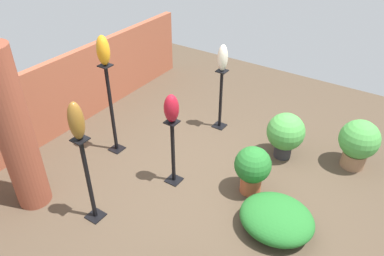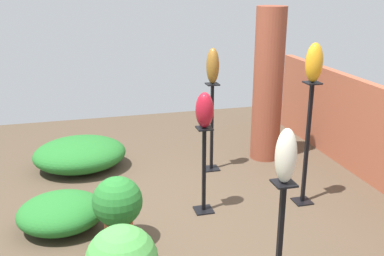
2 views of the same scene
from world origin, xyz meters
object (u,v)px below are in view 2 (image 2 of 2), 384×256
object	(u,v)px
art_vase_ruby	(204,110)
art_vase_amber	(314,63)
pedestal_ivory	(279,248)
potted_plant_front_left	(118,206)
art_vase_bronze	(213,66)
brick_pillar	(268,85)
pedestal_ruby	(204,174)
pedestal_amber	(307,149)
art_vase_ivory	(286,156)
pedestal_bronze	(212,131)

from	to	relation	value
art_vase_ruby	art_vase_amber	world-z (taller)	art_vase_amber
pedestal_ivory	art_vase_ruby	distance (m)	1.68
pedestal_ivory	potted_plant_front_left	xyz separation A→B (m)	(-1.13, -1.13, -0.07)
art_vase_ruby	art_vase_bronze	distance (m)	1.18
brick_pillar	pedestal_ruby	size ratio (longest dim) A/B	2.17
pedestal_amber	art_vase_bronze	xyz separation A→B (m)	(-1.16, -0.74, 0.75)
pedestal_ruby	pedestal_amber	world-z (taller)	pedestal_amber
pedestal_amber	art_vase_amber	world-z (taller)	art_vase_amber
art_vase_ruby	art_vase_bronze	world-z (taller)	art_vase_bronze
art_vase_ivory	potted_plant_front_left	xyz separation A→B (m)	(-1.13, -1.13, -0.83)
pedestal_bronze	art_vase_ivory	world-z (taller)	art_vase_ivory
pedestal_amber	art_vase_amber	size ratio (longest dim) A/B	3.40
art_vase_bronze	potted_plant_front_left	distance (m)	2.25
brick_pillar	pedestal_ruby	world-z (taller)	brick_pillar
pedestal_amber	potted_plant_front_left	xyz separation A→B (m)	(0.31, -2.12, -0.25)
pedestal_ivory	art_vase_bronze	bearing A→B (deg)	174.33
pedestal_bronze	art_vase_ruby	distance (m)	1.31
pedestal_ruby	potted_plant_front_left	bearing A→B (deg)	-67.59
pedestal_bronze	art_vase_amber	bearing A→B (deg)	32.26
art_vase_bronze	art_vase_ivory	world-z (taller)	art_vase_bronze
pedestal_ruby	pedestal_bronze	distance (m)	1.16
brick_pillar	pedestal_ivory	distance (m)	3.09
pedestal_bronze	art_vase_ruby	bearing A→B (deg)	-21.33
art_vase_ruby	art_vase_bronze	xyz separation A→B (m)	(-1.07, 0.42, 0.24)
brick_pillar	pedestal_bronze	size ratio (longest dim) A/B	1.79
pedestal_ivory	art_vase_ruby	xyz separation A→B (m)	(-1.53, -0.16, 0.69)
pedestal_bronze	art_vase_ivory	bearing A→B (deg)	-5.67
pedestal_bronze	art_vase_ruby	size ratio (longest dim) A/B	3.12
pedestal_ruby	art_vase_bronze	world-z (taller)	art_vase_bronze
art_vase_ruby	art_vase_amber	size ratio (longest dim) A/B	0.91
pedestal_bronze	art_vase_bronze	xyz separation A→B (m)	(0.00, 0.00, 0.86)
brick_pillar	pedestal_bronze	distance (m)	1.03
art_vase_ruby	art_vase_amber	bearing A→B (deg)	85.41
brick_pillar	art_vase_amber	bearing A→B (deg)	-5.31
pedestal_amber	art_vase_ivory	bearing A→B (deg)	-34.70
brick_pillar	pedestal_amber	size ratio (longest dim) A/B	1.50
pedestal_bronze	pedestal_ivory	bearing A→B (deg)	-5.67
pedestal_amber	art_vase_ivory	xyz separation A→B (m)	(1.43, -0.99, 0.58)
pedestal_amber	art_vase_ivory	world-z (taller)	art_vase_ivory
brick_pillar	pedestal_amber	world-z (taller)	brick_pillar
pedestal_amber	brick_pillar	bearing A→B (deg)	174.69
pedestal_ivory	art_vase_bronze	world-z (taller)	art_vase_bronze
pedestal_bronze	pedestal_ivory	xyz separation A→B (m)	(2.60, -0.26, -0.07)
pedestal_ruby	art_vase_bronze	bearing A→B (deg)	158.67
brick_pillar	art_vase_amber	distance (m)	1.50
pedestal_ruby	art_vase_amber	bearing A→B (deg)	85.41
pedestal_ruby	art_vase_ivory	size ratio (longest dim) A/B	2.32
art_vase_amber	art_vase_bronze	bearing A→B (deg)	-147.74
pedestal_ruby	art_vase_ivory	bearing A→B (deg)	6.02
pedestal_ivory	art_vase_ivory	distance (m)	0.77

